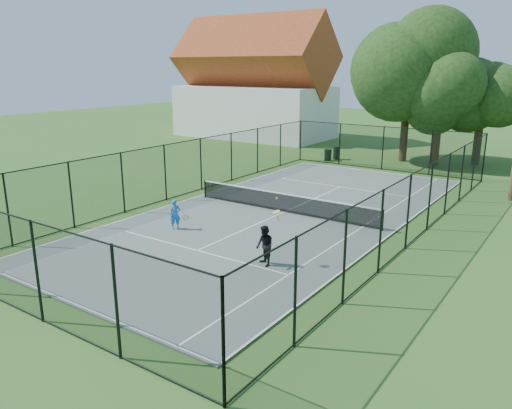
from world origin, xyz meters
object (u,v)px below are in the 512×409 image
Objects in this scene: trash_bin_right at (336,153)px; player_blue at (175,215)px; tennis_net at (284,202)px; player_black at (265,246)px; trash_bin_left at (328,155)px.

player_blue is (1.75, -19.67, 0.20)m from trash_bin_right.
trash_bin_right is at bearing 106.26° from tennis_net.
tennis_net is at bearing -73.74° from trash_bin_right.
player_black is (5.51, -1.25, 0.09)m from player_blue.
tennis_net is 15.39m from trash_bin_right.
player_black reaches higher than trash_bin_right.
tennis_net is 4.08× the size of player_black.
player_blue is (2.06, -18.84, 0.27)m from trash_bin_left.
player_black is at bearing -69.34° from trash_bin_left.
player_blue reaches higher than trash_bin_left.
player_black is (2.95, -6.14, 0.22)m from tennis_net.
trash_bin_left is at bearing 96.26° from player_blue.
trash_bin_left is 0.35× the size of player_black.
tennis_net is at bearing 115.68° from player_black.
tennis_net is 7.76× the size of player_blue.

